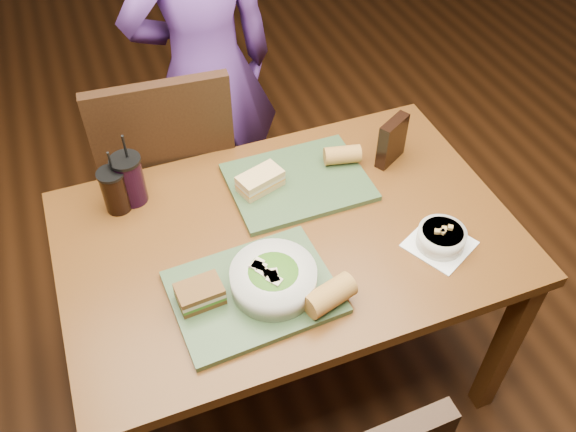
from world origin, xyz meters
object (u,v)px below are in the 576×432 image
Objects in this scene: salad_bowl at (273,278)px; baguette_far at (342,155)px; chip_bag at (392,141)px; tray_near at (254,292)px; baguette_near at (330,295)px; cup_berry at (129,179)px; dining_table at (288,253)px; sandwich_near at (200,294)px; sandwich_far at (260,181)px; tray_far at (298,182)px; diner at (205,72)px; soup_bowl at (441,237)px; cup_cola at (115,190)px; chair_far at (168,176)px.

salad_bowl is 1.97× the size of baguette_far.
tray_near is at bearing -178.61° from chip_bag.
cup_berry is (-0.39, 0.58, 0.03)m from baguette_near.
dining_table is at bearing 58.75° from salad_bowl.
cup_berry is (-0.09, 0.45, 0.04)m from sandwich_near.
cup_berry is (-0.39, 0.30, 0.17)m from dining_table.
sandwich_far is 0.61× the size of cup_berry.
baguette_far is at bearing 140.36° from chip_bag.
tray_far reaches higher than dining_table.
salad_bowl reaches higher than baguette_near.
dining_table is 8.30× the size of chip_bag.
diner is 1.12m from baguette_near.
cup_berry reaches higher than soup_bowl.
baguette_near is at bearing 86.23° from diner.
sandwich_far is 0.28m from baguette_far.
cup_cola is at bearing 143.93° from chip_bag.
cup_berry reaches higher than chip_bag.
chair_far is 1.01m from soup_bowl.
baguette_far is at bearing 10.21° from tray_far.
cup_cola is 1.41× the size of chip_bag.
baguette_near is at bearing -161.83° from chip_bag.
tray_far is at bearing 60.33° from dining_table.
sandwich_near is at bearing -140.22° from tray_far.
cup_cola is at bearing -156.90° from cup_berry.
cup_cola is 0.05m from cup_berry.
baguette_near is 0.61× the size of cup_cola.
cup_cola is at bearing 48.41° from diner.
chair_far is 0.42m from diner.
salad_bowl reaches higher than soup_bowl.
salad_bowl is at bearing 139.05° from baguette_near.
baguette_near is (0.01, -1.12, 0.02)m from diner.
sandwich_far is (-0.02, 0.19, 0.14)m from dining_table.
soup_bowl is 1.81× the size of sandwich_near.
cup_cola is (-0.70, 0.07, 0.03)m from baguette_far.
salad_bowl is (-0.11, -0.18, 0.15)m from dining_table.
cup_cola reaches higher than sandwich_near.
tray_near is 1.91× the size of soup_bowl.
dining_table is 5.21× the size of cup_berry.
soup_bowl is at bearing -3.52° from sandwich_near.
tray_near is 0.58m from baguette_far.
baguette_near is (0.12, -0.10, -0.00)m from salad_bowl.
dining_table is 0.32m from baguette_near.
chip_bag is (0.42, 0.18, 0.17)m from dining_table.
cup_berry is at bearing 50.68° from diner.
cup_berry is (-0.14, -0.27, 0.26)m from chair_far.
chip_bag is at bearing 31.25° from tray_near.
soup_bowl is at bearing -29.97° from cup_cola.
cup_cola reaches higher than dining_table.
chair_far is at bearing 56.91° from cup_cola.
chair_far is 4.68× the size of cup_cola.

